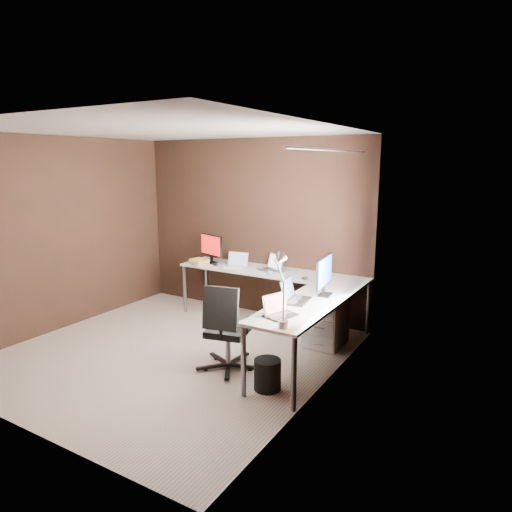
# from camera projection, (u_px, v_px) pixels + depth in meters

# --- Properties ---
(room) EXTENTS (3.60, 3.60, 2.50)m
(room) POSITION_uv_depth(u_px,v_px,m) (196.00, 247.00, 4.91)
(room) COLOR beige
(room) RESTS_ON ground
(desk) EXTENTS (2.65, 2.25, 0.73)m
(desk) POSITION_uv_depth(u_px,v_px,m) (279.00, 286.00, 5.60)
(desk) COLOR white
(desk) RESTS_ON ground
(drawer_pedestal) EXTENTS (0.42, 0.50, 0.60)m
(drawer_pedestal) POSITION_uv_depth(u_px,v_px,m) (326.00, 321.00, 5.48)
(drawer_pedestal) COLOR white
(drawer_pedestal) RESTS_ON ground
(monitor_left) EXTENTS (0.45, 0.20, 0.41)m
(monitor_left) POSITION_uv_depth(u_px,v_px,m) (211.00, 247.00, 6.61)
(monitor_left) COLOR black
(monitor_left) RESTS_ON desk
(monitor_right) EXTENTS (0.15, 0.53, 0.44)m
(monitor_right) POSITION_uv_depth(u_px,v_px,m) (324.00, 273.00, 4.97)
(monitor_right) COLOR black
(monitor_right) RESTS_ON desk
(laptop_white) EXTENTS (0.32, 0.25, 0.20)m
(laptop_white) POSITION_uv_depth(u_px,v_px,m) (237.00, 264.00, 6.36)
(laptop_white) COLOR white
(laptop_white) RESTS_ON desk
(laptop_silver) EXTENTS (0.41, 0.36, 0.22)m
(laptop_silver) POSITION_uv_depth(u_px,v_px,m) (272.00, 267.00, 6.14)
(laptop_silver) COLOR silver
(laptop_silver) RESTS_ON desk
(laptop_black_big) EXTENTS (0.30, 0.39, 0.24)m
(laptop_black_big) POSITION_uv_depth(u_px,v_px,m) (293.00, 296.00, 4.81)
(laptop_black_big) COLOR black
(laptop_black_big) RESTS_ON desk
(laptop_black_small) EXTENTS (0.30, 0.35, 0.20)m
(laptop_black_small) POSITION_uv_depth(u_px,v_px,m) (279.00, 311.00, 4.35)
(laptop_black_small) COLOR black
(laptop_black_small) RESTS_ON desk
(book_stack) EXTENTS (0.33, 0.30, 0.08)m
(book_stack) POSITION_uv_depth(u_px,v_px,m) (199.00, 262.00, 6.51)
(book_stack) COLOR #AC7A5C
(book_stack) RESTS_ON desk
(mouse_left) EXTENTS (0.10, 0.08, 0.04)m
(mouse_left) POSITION_uv_depth(u_px,v_px,m) (215.00, 264.00, 6.45)
(mouse_left) COLOR black
(mouse_left) RESTS_ON desk
(mouse_corner) EXTENTS (0.09, 0.06, 0.04)m
(mouse_corner) POSITION_uv_depth(u_px,v_px,m) (305.00, 278.00, 5.69)
(mouse_corner) COLOR black
(mouse_corner) RESTS_ON desk
(desk_lamp) EXTENTS (0.20, 0.24, 0.66)m
(desk_lamp) POSITION_uv_depth(u_px,v_px,m) (280.00, 280.00, 4.04)
(desk_lamp) COLOR slate
(desk_lamp) RESTS_ON desk
(office_chair) EXTENTS (0.53, 0.55, 0.95)m
(office_chair) POSITION_uv_depth(u_px,v_px,m) (227.00, 344.00, 4.82)
(office_chair) COLOR black
(office_chair) RESTS_ON ground
(wastebasket) EXTENTS (0.27, 0.27, 0.30)m
(wastebasket) POSITION_uv_depth(u_px,v_px,m) (267.00, 374.00, 4.41)
(wastebasket) COLOR black
(wastebasket) RESTS_ON ground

